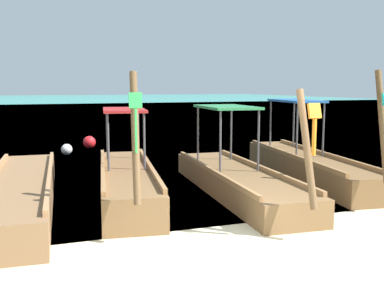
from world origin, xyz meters
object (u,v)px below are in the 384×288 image
at_px(longtail_boat_turquoise_ribbon, 307,165).
at_px(mooring_buoy_near, 67,149).
at_px(longtail_boat_orange_ribbon, 237,179).
at_px(mooring_buoy_far, 89,142).
at_px(longtail_boat_green_ribbon, 127,181).
at_px(longtail_boat_pink_ribbon, 21,192).

height_order(longtail_boat_turquoise_ribbon, mooring_buoy_near, longtail_boat_turquoise_ribbon).
height_order(longtail_boat_orange_ribbon, mooring_buoy_far, longtail_boat_orange_ribbon).
bearing_deg(longtail_boat_turquoise_ribbon, mooring_buoy_near, 131.79).
height_order(longtail_boat_green_ribbon, longtail_boat_turquoise_ribbon, longtail_boat_turquoise_ribbon).
xyz_separation_m(longtail_boat_green_ribbon, mooring_buoy_far, (0.20, 8.38, -0.13)).
bearing_deg(longtail_boat_orange_ribbon, mooring_buoy_near, 113.73).
xyz_separation_m(longtail_boat_orange_ribbon, mooring_buoy_near, (-3.28, 7.45, -0.13)).
xyz_separation_m(longtail_boat_turquoise_ribbon, mooring_buoy_far, (-4.83, 7.93, -0.12)).
relative_size(longtail_boat_pink_ribbon, longtail_boat_orange_ribbon, 1.14).
relative_size(longtail_boat_orange_ribbon, longtail_boat_turquoise_ribbon, 0.96).
relative_size(longtail_boat_orange_ribbon, mooring_buoy_near, 16.09).
bearing_deg(longtail_boat_orange_ribbon, longtail_boat_green_ribbon, 168.94).
xyz_separation_m(longtail_boat_green_ribbon, longtail_boat_orange_ribbon, (2.49, -0.49, -0.05)).
bearing_deg(mooring_buoy_far, longtail_boat_pink_ribbon, -105.97).
distance_m(longtail_boat_pink_ribbon, longtail_boat_turquoise_ribbon, 7.27).
bearing_deg(mooring_buoy_far, mooring_buoy_near, -124.84).
relative_size(longtail_boat_green_ribbon, mooring_buoy_far, 11.78).
relative_size(longtail_boat_pink_ribbon, mooring_buoy_near, 18.38).
distance_m(mooring_buoy_near, mooring_buoy_far, 1.73).
relative_size(longtail_boat_green_ribbon, mooring_buoy_near, 14.79).
bearing_deg(longtail_boat_pink_ribbon, longtail_boat_green_ribbon, 2.19).
distance_m(longtail_boat_orange_ribbon, mooring_buoy_far, 9.16).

